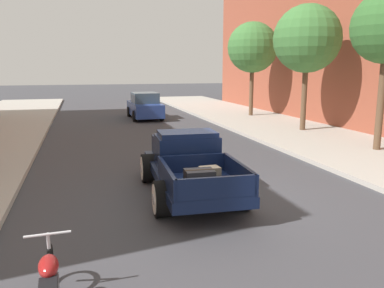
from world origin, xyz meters
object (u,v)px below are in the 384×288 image
motorcycle_parked (49,286)px  street_tree_third (253,48)px  car_background_blue (145,106)px  street_tree_second (307,39)px  hotrod_truck_navy (188,163)px

motorcycle_parked → street_tree_third: size_ratio=0.36×
car_background_blue → street_tree_third: (6.71, -1.35, 3.66)m
street_tree_second → car_background_blue: bearing=130.7°
street_tree_third → street_tree_second: bearing=-90.7°
hotrod_truck_navy → street_tree_third: bearing=60.0°
hotrod_truck_navy → motorcycle_parked: hotrod_truck_navy is taller
motorcycle_parked → street_tree_third: bearing=59.0°
motorcycle_parked → car_background_blue: car_background_blue is taller
car_background_blue → street_tree_second: size_ratio=0.72×
motorcycle_parked → street_tree_second: bearing=47.8°
hotrod_truck_navy → street_tree_third: 16.49m
car_background_blue → street_tree_second: street_tree_second is taller
motorcycle_parked → car_background_blue: (4.41, 19.88, 0.33)m
hotrod_truck_navy → street_tree_second: size_ratio=0.84×
street_tree_second → street_tree_third: size_ratio=1.02×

